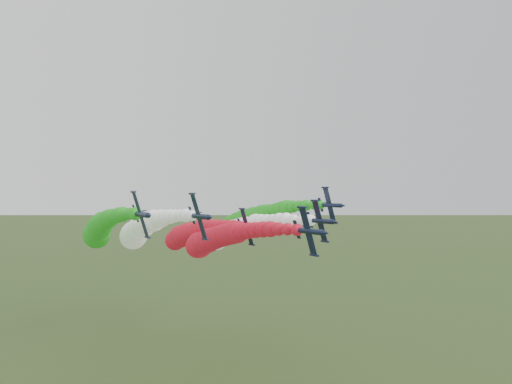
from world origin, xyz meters
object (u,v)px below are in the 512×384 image
jet_inner_left (140,230)px  jet_outer_right (247,219)px  jet_lead (214,240)px  jet_inner_right (232,232)px  jet_outer_left (100,229)px  jet_trail (187,235)px

jet_inner_left → jet_outer_right: bearing=10.8°
jet_lead → jet_inner_right: (10.87, 10.54, 0.83)m
jet_inner_left → jet_outer_right: (35.68, 6.78, 1.41)m
jet_inner_left → jet_outer_right: jet_outer_right is taller
jet_inner_right → jet_outer_left: (-32.99, 10.04, 1.47)m
jet_outer_right → jet_trail: jet_outer_right is taller
jet_lead → jet_inner_left: jet_inner_left is taller
jet_trail → jet_inner_left: bearing=-144.5°
jet_inner_right → jet_outer_left: 34.51m
jet_outer_left → jet_inner_left: bearing=-27.9°
jet_outer_right → jet_lead: bearing=-134.9°
jet_lead → jet_trail: 29.54m
jet_lead → jet_outer_right: jet_outer_right is taller
jet_inner_left → jet_trail: jet_inner_left is taller
jet_lead → jet_trail: size_ratio=1.00×
jet_inner_left → jet_trail: bearing=35.5°
jet_lead → jet_outer_right: (22.53, 22.60, 3.30)m
jet_lead → jet_outer_left: bearing=137.1°
jet_outer_left → jet_lead: bearing=-42.9°
jet_outer_left → jet_trail: jet_outer_left is taller
jet_inner_right → jet_inner_left: bearing=167.6°
jet_trail → jet_lead: bearing=-100.5°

